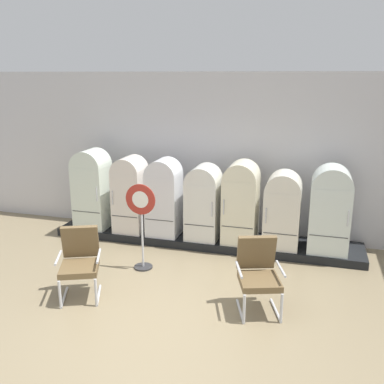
{
  "coord_description": "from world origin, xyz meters",
  "views": [
    {
      "loc": [
        1.95,
        -4.69,
        3.25
      ],
      "look_at": [
        -0.17,
        2.75,
        1.11
      ],
      "focal_mm": 40.01,
      "sensor_mm": 36.0,
      "label": 1
    }
  ],
  "objects_px": {
    "refrigerator_2": "(164,195)",
    "sign_stand": "(142,225)",
    "refrigerator_5": "(283,208)",
    "armchair_left": "(80,259)",
    "refrigerator_4": "(241,200)",
    "armchair_right": "(258,271)",
    "refrigerator_6": "(330,207)",
    "refrigerator_0": "(92,187)",
    "refrigerator_3": "(203,200)",
    "refrigerator_1": "(130,192)"
  },
  "relations": [
    {
      "from": "refrigerator_2",
      "to": "sign_stand",
      "type": "xyz_separation_m",
      "value": [
        0.05,
        -1.28,
        -0.17
      ]
    },
    {
      "from": "refrigerator_5",
      "to": "armchair_left",
      "type": "xyz_separation_m",
      "value": [
        -2.78,
        -2.41,
        -0.31
      ]
    },
    {
      "from": "refrigerator_4",
      "to": "armchair_right",
      "type": "relative_size",
      "value": 1.47
    },
    {
      "from": "armchair_left",
      "to": "refrigerator_6",
      "type": "bearing_deg",
      "value": 33.87
    },
    {
      "from": "refrigerator_0",
      "to": "refrigerator_6",
      "type": "xyz_separation_m",
      "value": [
        4.67,
        0.03,
        -0.04
      ]
    },
    {
      "from": "armchair_right",
      "to": "refrigerator_3",
      "type": "bearing_deg",
      "value": 122.53
    },
    {
      "from": "refrigerator_5",
      "to": "armchair_right",
      "type": "distance_m",
      "value": 2.11
    },
    {
      "from": "refrigerator_2",
      "to": "refrigerator_6",
      "type": "xyz_separation_m",
      "value": [
        3.11,
        0.04,
        0.01
      ]
    },
    {
      "from": "refrigerator_6",
      "to": "armchair_left",
      "type": "relative_size",
      "value": 1.48
    },
    {
      "from": "refrigerator_4",
      "to": "sign_stand",
      "type": "height_order",
      "value": "refrigerator_4"
    },
    {
      "from": "refrigerator_2",
      "to": "armchair_right",
      "type": "xyz_separation_m",
      "value": [
        2.12,
        -2.05,
        -0.39
      ]
    },
    {
      "from": "refrigerator_3",
      "to": "refrigerator_5",
      "type": "distance_m",
      "value": 1.49
    },
    {
      "from": "armchair_left",
      "to": "refrigerator_4",
      "type": "bearing_deg",
      "value": 50.39
    },
    {
      "from": "refrigerator_6",
      "to": "refrigerator_3",
      "type": "bearing_deg",
      "value": -179.89
    },
    {
      "from": "refrigerator_0",
      "to": "armchair_right",
      "type": "bearing_deg",
      "value": -29.22
    },
    {
      "from": "sign_stand",
      "to": "refrigerator_6",
      "type": "bearing_deg",
      "value": 23.43
    },
    {
      "from": "refrigerator_5",
      "to": "armchair_left",
      "type": "height_order",
      "value": "refrigerator_5"
    },
    {
      "from": "refrigerator_3",
      "to": "refrigerator_5",
      "type": "height_order",
      "value": "refrigerator_3"
    },
    {
      "from": "refrigerator_4",
      "to": "sign_stand",
      "type": "xyz_separation_m",
      "value": [
        -1.46,
        -1.33,
        -0.18
      ]
    },
    {
      "from": "refrigerator_2",
      "to": "refrigerator_4",
      "type": "distance_m",
      "value": 1.51
    },
    {
      "from": "refrigerator_5",
      "to": "armchair_right",
      "type": "bearing_deg",
      "value": -94.36
    },
    {
      "from": "refrigerator_6",
      "to": "armchair_left",
      "type": "height_order",
      "value": "refrigerator_6"
    },
    {
      "from": "refrigerator_0",
      "to": "refrigerator_1",
      "type": "bearing_deg",
      "value": 0.66
    },
    {
      "from": "refrigerator_6",
      "to": "armchair_left",
      "type": "distance_m",
      "value": 4.36
    },
    {
      "from": "refrigerator_1",
      "to": "refrigerator_0",
      "type": "bearing_deg",
      "value": -179.34
    },
    {
      "from": "refrigerator_0",
      "to": "sign_stand",
      "type": "xyz_separation_m",
      "value": [
        1.62,
        -1.29,
        -0.23
      ]
    },
    {
      "from": "refrigerator_6",
      "to": "armchair_right",
      "type": "height_order",
      "value": "refrigerator_6"
    },
    {
      "from": "refrigerator_6",
      "to": "armchair_right",
      "type": "bearing_deg",
      "value": -115.12
    },
    {
      "from": "refrigerator_3",
      "to": "refrigerator_6",
      "type": "height_order",
      "value": "refrigerator_6"
    },
    {
      "from": "sign_stand",
      "to": "refrigerator_3",
      "type": "bearing_deg",
      "value": 60.81
    },
    {
      "from": "refrigerator_1",
      "to": "armchair_left",
      "type": "relative_size",
      "value": 1.45
    },
    {
      "from": "refrigerator_5",
      "to": "armchair_left",
      "type": "relative_size",
      "value": 1.34
    },
    {
      "from": "refrigerator_4",
      "to": "refrigerator_6",
      "type": "height_order",
      "value": "refrigerator_6"
    },
    {
      "from": "refrigerator_2",
      "to": "refrigerator_5",
      "type": "height_order",
      "value": "refrigerator_2"
    },
    {
      "from": "armchair_left",
      "to": "sign_stand",
      "type": "bearing_deg",
      "value": 63.35
    },
    {
      "from": "refrigerator_0",
      "to": "refrigerator_4",
      "type": "relative_size",
      "value": 1.05
    },
    {
      "from": "refrigerator_1",
      "to": "refrigerator_2",
      "type": "distance_m",
      "value": 0.72
    },
    {
      "from": "armchair_left",
      "to": "sign_stand",
      "type": "relative_size",
      "value": 0.7
    },
    {
      "from": "armchair_right",
      "to": "sign_stand",
      "type": "relative_size",
      "value": 0.7
    },
    {
      "from": "refrigerator_0",
      "to": "armchair_left",
      "type": "relative_size",
      "value": 1.55
    },
    {
      "from": "refrigerator_3",
      "to": "refrigerator_5",
      "type": "relative_size",
      "value": 1.02
    },
    {
      "from": "refrigerator_5",
      "to": "sign_stand",
      "type": "relative_size",
      "value": 0.93
    },
    {
      "from": "refrigerator_0",
      "to": "sign_stand",
      "type": "bearing_deg",
      "value": -38.6
    },
    {
      "from": "refrigerator_0",
      "to": "refrigerator_3",
      "type": "xyz_separation_m",
      "value": [
        2.35,
        0.03,
        -0.11
      ]
    },
    {
      "from": "refrigerator_1",
      "to": "sign_stand",
      "type": "distance_m",
      "value": 1.52
    },
    {
      "from": "refrigerator_5",
      "to": "armchair_left",
      "type": "distance_m",
      "value": 3.69
    },
    {
      "from": "refrigerator_0",
      "to": "refrigerator_2",
      "type": "relative_size",
      "value": 1.07
    },
    {
      "from": "refrigerator_2",
      "to": "refrigerator_4",
      "type": "bearing_deg",
      "value": 1.8
    },
    {
      "from": "refrigerator_5",
      "to": "sign_stand",
      "type": "xyz_separation_m",
      "value": [
        -2.23,
        -1.31,
        -0.1
      ]
    },
    {
      "from": "refrigerator_1",
      "to": "refrigerator_3",
      "type": "height_order",
      "value": "refrigerator_1"
    }
  ]
}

